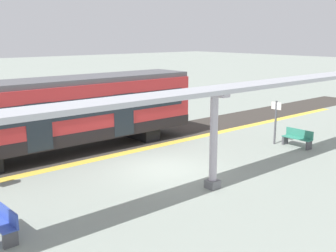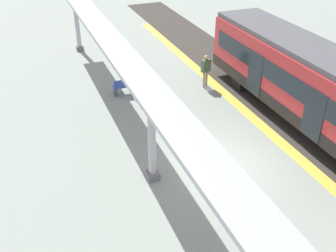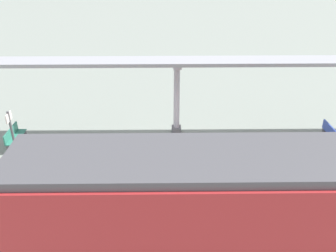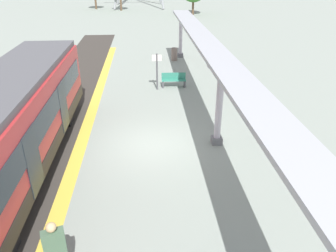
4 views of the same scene
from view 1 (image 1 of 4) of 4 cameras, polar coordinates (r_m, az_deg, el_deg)
name	(u,v)px [view 1 (image 1 of 4)]	position (r m, az deg, el deg)	size (l,w,h in m)	color
ground_plane	(164,169)	(17.20, -0.51, -5.89)	(176.00, 176.00, 0.00)	gray
tactile_edge_strip	(123,153)	(19.48, -6.19, -3.75)	(0.53, 36.53, 0.01)	gold
trackbed	(102,145)	(20.99, -9.08, -2.65)	(3.20, 48.53, 0.01)	#38332D
train_near_carriage	(70,113)	(19.82, -13.22, 1.70)	(2.65, 12.59, 3.48)	#BA2B2D
canopy_pillar_second	(214,141)	(14.70, 6.26, -2.01)	(1.10, 0.44, 3.46)	slate
canopy_beam	(217,90)	(14.46, 6.78, 4.94)	(1.20, 29.52, 0.16)	#A8AAB2
bench_near_end	(298,138)	(21.40, 17.36, -1.56)	(1.51, 0.47, 0.86)	#33836D
bench_mid_platform	(2,222)	(12.39, -21.75, -12.11)	(1.52, 0.49, 0.86)	#3149A9
platform_info_sign	(276,118)	(21.42, 14.53, 1.05)	(0.56, 0.10, 2.20)	#4C4C51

